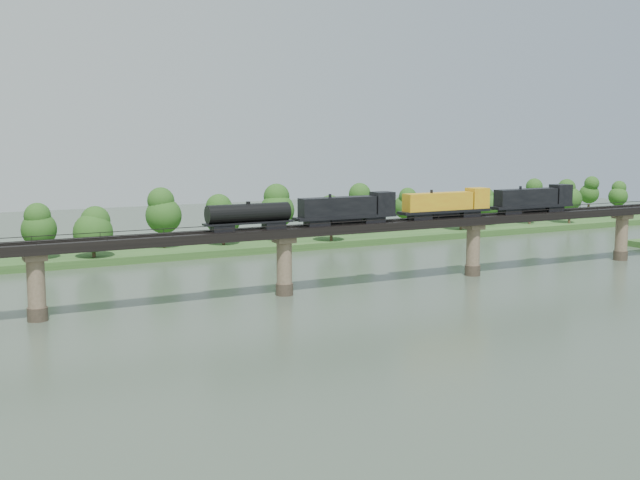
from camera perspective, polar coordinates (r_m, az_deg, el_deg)
name	(u,v)px	position (r m, az deg, el deg)	size (l,w,h in m)	color
ground	(377,334)	(110.72, 4.11, -6.72)	(400.00, 400.00, 0.00)	#354435
far_bank	(183,248)	(186.86, -9.72, -0.59)	(300.00, 24.00, 1.60)	#2C5421
bridge	(284,263)	(135.46, -2.56, -1.67)	(236.00, 30.00, 11.50)	#473A2D
bridge_superstructure	(284,226)	(134.56, -2.57, 1.00)	(220.00, 4.90, 0.75)	black
far_treeline	(152,217)	(179.25, -11.84, 1.59)	(289.06, 17.54, 13.60)	#382619
freight_train	(414,206)	(147.26, 6.69, 2.43)	(78.06, 3.04, 5.37)	black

